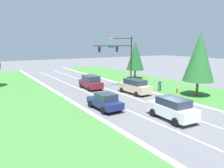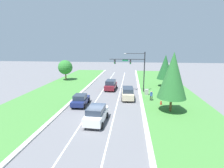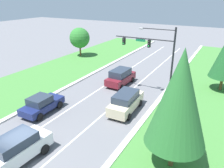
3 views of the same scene
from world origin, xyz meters
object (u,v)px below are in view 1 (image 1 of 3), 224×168
conifer_far_right_tree (135,56)px  navy_sedan (105,101)px  conifer_near_right_tree (199,57)px  white_suv (172,108)px  traffic_signal_mast (121,54)px  fire_hydrant (177,91)px  pedestrian (160,85)px  burgundy_suv (91,82)px  champagne_suv (134,86)px  utility_cabinet (141,84)px

conifer_far_right_tree → navy_sedan: bearing=-136.1°
conifer_near_right_tree → conifer_far_right_tree: size_ratio=1.15×
white_suv → conifer_far_right_tree: size_ratio=0.67×
traffic_signal_mast → white_suv: bearing=-107.0°
navy_sedan → conifer_far_right_tree: conifer_far_right_tree is taller
fire_hydrant → conifer_far_right_tree: (2.77, 13.06, 4.08)m
white_suv → pedestrian: 11.80m
white_suv → navy_sedan: white_suv is taller
burgundy_suv → conifer_near_right_tree: 15.53m
conifer_near_right_tree → traffic_signal_mast: bearing=115.3°
navy_sedan → conifer_near_right_tree: (13.06, -1.20, 4.19)m
pedestrian → conifer_far_right_tree: size_ratio=0.24×
conifer_far_right_tree → traffic_signal_mast: bearing=-142.3°
white_suv → conifer_near_right_tree: 11.27m
champagne_suv → fire_hydrant: 5.94m
navy_sedan → utility_cabinet: navy_sedan is taller
pedestrian → fire_hydrant: pedestrian is taller
utility_cabinet → navy_sedan: bearing=-146.6°
conifer_near_right_tree → conifer_far_right_tree: 15.75m
conifer_far_right_tree → burgundy_suv: bearing=-160.4°
white_suv → fire_hydrant: bearing=43.0°
conifer_near_right_tree → white_suv: bearing=-154.0°
pedestrian → traffic_signal_mast: bearing=-51.2°
navy_sedan → traffic_signal_mast: bearing=47.3°
champagne_suv → navy_sedan: bearing=-151.3°
traffic_signal_mast → utility_cabinet: bearing=-43.9°
champagne_suv → pedestrian: 3.96m
conifer_near_right_tree → conifer_far_right_tree: (1.93, 15.62, -0.65)m
utility_cabinet → conifer_far_right_tree: 9.56m
white_suv → pedestrian: bearing=54.7°
white_suv → pedestrian: size_ratio=2.82×
navy_sedan → conifer_far_right_tree: 21.10m
fire_hydrant → burgundy_suv: bearing=134.4°
traffic_signal_mast → fire_hydrant: (4.04, -7.79, -4.84)m
pedestrian → conifer_far_right_tree: (4.03, 11.01, 3.48)m
navy_sedan → utility_cabinet: size_ratio=4.00×
champagne_suv → conifer_far_right_tree: size_ratio=0.73×
conifer_near_right_tree → burgundy_suv: bearing=129.9°
traffic_signal_mast → navy_sedan: 13.00m
burgundy_suv → traffic_signal_mast: bearing=-11.4°
burgundy_suv → conifer_near_right_tree: conifer_near_right_tree is taller
traffic_signal_mast → burgundy_suv: bearing=166.2°
navy_sedan → burgundy_suv: 10.87m
burgundy_suv → conifer_far_right_tree: (11.55, 4.11, 3.39)m
conifer_near_right_tree → champagne_suv: bearing=137.6°
traffic_signal_mast → white_suv: (-4.57, -14.96, -4.13)m
fire_hydrant → conifer_far_right_tree: 13.96m
utility_cabinet → conifer_near_right_tree: (2.57, -8.12, 4.51)m
champagne_suv → conifer_far_right_tree: bearing=49.8°
fire_hydrant → champagne_suv: bearing=150.5°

